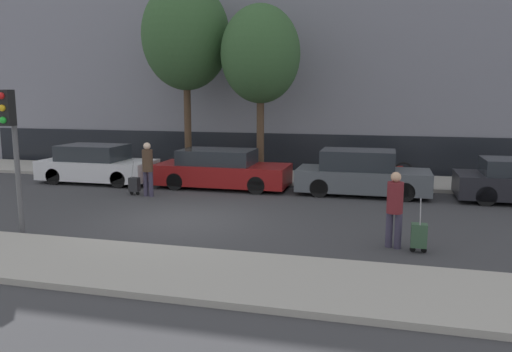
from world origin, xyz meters
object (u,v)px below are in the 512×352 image
(trolley_left, at_px, (134,185))
(trolley_right, at_px, (419,236))
(pedestrian_right, at_px, (395,205))
(bare_tree_near_crossing, at_px, (186,37))
(parked_car_1, at_px, (221,170))
(parked_car_0, at_px, (97,165))
(parked_bicycle, at_px, (388,171))
(traffic_light, at_px, (11,133))
(bare_tree_down_street, at_px, (260,55))
(parked_car_2, at_px, (361,174))
(pedestrian_left, at_px, (148,166))

(trolley_left, distance_m, trolley_right, 9.54)
(pedestrian_right, height_order, bare_tree_near_crossing, bare_tree_near_crossing)
(trolley_right, bearing_deg, parked_car_1, 136.83)
(trolley_left, height_order, pedestrian_right, pedestrian_right)
(parked_car_0, bearing_deg, parked_bicycle, 12.26)
(parked_bicycle, bearing_deg, traffic_light, -132.39)
(parked_car_1, distance_m, trolley_left, 3.07)
(pedestrian_right, relative_size, bare_tree_down_street, 0.26)
(parked_car_0, distance_m, trolley_right, 12.60)
(pedestrian_right, distance_m, trolley_right, 0.79)
(pedestrian_right, distance_m, bare_tree_down_street, 9.65)
(parked_car_2, height_order, bare_tree_down_street, bare_tree_down_street)
(pedestrian_right, bearing_deg, bare_tree_near_crossing, -22.73)
(parked_car_1, relative_size, bare_tree_near_crossing, 0.62)
(parked_car_0, bearing_deg, trolley_right, -27.37)
(pedestrian_right, bearing_deg, trolley_left, -2.36)
(parked_car_1, bearing_deg, bare_tree_down_street, 60.38)
(parked_bicycle, height_order, bare_tree_down_street, bare_tree_down_street)
(parked_car_0, bearing_deg, bare_tree_down_street, 17.71)
(parked_car_1, xyz_separation_m, trolley_right, (6.32, -5.93, -0.27))
(pedestrian_right, relative_size, traffic_light, 0.49)
(trolley_left, height_order, trolley_right, trolley_right)
(parked_car_2, xyz_separation_m, trolley_right, (1.48, -5.92, -0.32))
(pedestrian_right, relative_size, bare_tree_near_crossing, 0.22)
(parked_bicycle, bearing_deg, pedestrian_left, -150.87)
(pedestrian_right, bearing_deg, bare_tree_down_street, -34.62)
(parked_car_2, xyz_separation_m, pedestrian_right, (0.97, -5.71, 0.25))
(parked_car_0, xyz_separation_m, pedestrian_right, (10.68, -5.58, 0.28))
(pedestrian_left, xyz_separation_m, parked_bicycle, (7.52, 4.19, -0.51))
(trolley_right, distance_m, traffic_light, 9.25)
(parked_bicycle, bearing_deg, bare_tree_near_crossing, 178.83)
(parked_car_2, height_order, trolley_right, parked_car_2)
(pedestrian_right, xyz_separation_m, bare_tree_near_crossing, (-8.00, 8.05, 4.57))
(pedestrian_left, bearing_deg, parked_car_0, 156.68)
(parked_car_2, relative_size, parked_bicycle, 2.41)
(pedestrian_right, relative_size, trolley_right, 1.43)
(parked_car_1, height_order, trolley_left, parked_car_1)
(parked_car_1, bearing_deg, trolley_right, -43.17)
(parked_car_0, distance_m, bare_tree_near_crossing, 6.06)
(pedestrian_right, bearing_deg, pedestrian_left, -3.41)
(parked_car_1, relative_size, traffic_light, 1.38)
(parked_car_0, relative_size, bare_tree_down_street, 0.66)
(parked_car_1, height_order, bare_tree_near_crossing, bare_tree_near_crossing)
(parked_car_0, bearing_deg, parked_car_1, 1.63)
(bare_tree_near_crossing, bearing_deg, trolley_right, -44.13)
(pedestrian_right, bearing_deg, traffic_light, 30.96)
(parked_car_0, relative_size, traffic_light, 1.26)
(parked_car_2, xyz_separation_m, traffic_light, (-7.48, -6.98, 1.73))
(traffic_light, xyz_separation_m, parked_bicycle, (8.36, 9.15, -1.93))
(parked_car_2, relative_size, trolley_left, 3.81)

